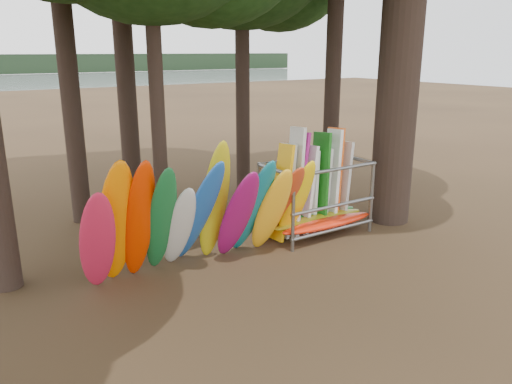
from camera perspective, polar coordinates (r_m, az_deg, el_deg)
ground at (r=11.30m, az=1.08°, el=-9.16°), size 120.00×120.00×0.00m
kayak_row at (r=11.14m, az=-5.60°, el=-2.65°), size 5.79×2.10×3.09m
storage_rack at (r=13.47m, az=6.77°, el=-0.80°), size 3.07×1.55×2.92m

